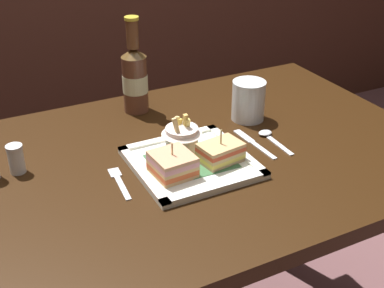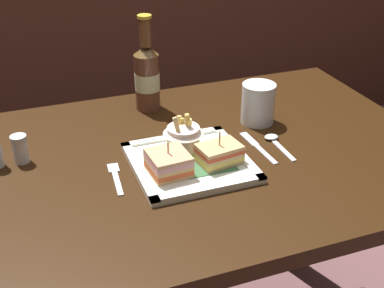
# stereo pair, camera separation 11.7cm
# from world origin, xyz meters

# --- Properties ---
(dining_table) EXTENTS (1.16, 0.78, 0.75)m
(dining_table) POSITION_xyz_m (0.00, 0.00, 0.59)
(dining_table) COLOR black
(dining_table) RESTS_ON ground_plane
(square_plate) EXTENTS (0.26, 0.26, 0.02)m
(square_plate) POSITION_xyz_m (-0.03, -0.05, 0.75)
(square_plate) COLOR white
(square_plate) RESTS_ON dining_table
(sandwich_half_left) EXTENTS (0.09, 0.09, 0.08)m
(sandwich_half_left) POSITION_xyz_m (-0.09, -0.07, 0.78)
(sandwich_half_left) COLOR tan
(sandwich_half_left) RESTS_ON square_plate
(sandwich_half_right) EXTENTS (0.10, 0.08, 0.08)m
(sandwich_half_right) POSITION_xyz_m (0.03, -0.07, 0.78)
(sandwich_half_right) COLOR tan
(sandwich_half_right) RESTS_ON square_plate
(fries_cup) EXTENTS (0.09, 0.09, 0.09)m
(fries_cup) POSITION_xyz_m (-0.02, 0.01, 0.79)
(fries_cup) COLOR white
(fries_cup) RESTS_ON square_plate
(beer_bottle) EXTENTS (0.07, 0.07, 0.26)m
(beer_bottle) POSITION_xyz_m (-0.03, 0.28, 0.84)
(beer_bottle) COLOR brown
(beer_bottle) RESTS_ON dining_table
(water_glass) EXTENTS (0.09, 0.09, 0.11)m
(water_glass) POSITION_xyz_m (0.21, 0.10, 0.79)
(water_glass) COLOR silver
(water_glass) RESTS_ON dining_table
(fork) EXTENTS (0.03, 0.13, 0.00)m
(fork) POSITION_xyz_m (-0.20, -0.04, 0.75)
(fork) COLOR silver
(fork) RESTS_ON dining_table
(knife) EXTENTS (0.02, 0.16, 0.00)m
(knife) POSITION_xyz_m (0.15, -0.02, 0.75)
(knife) COLOR silver
(knife) RESTS_ON dining_table
(spoon) EXTENTS (0.03, 0.13, 0.01)m
(spoon) POSITION_xyz_m (0.20, -0.02, 0.75)
(spoon) COLOR silver
(spoon) RESTS_ON dining_table
(pepper_shaker) EXTENTS (0.04, 0.04, 0.07)m
(pepper_shaker) POSITION_xyz_m (-0.38, 0.10, 0.77)
(pepper_shaker) COLOR silver
(pepper_shaker) RESTS_ON dining_table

